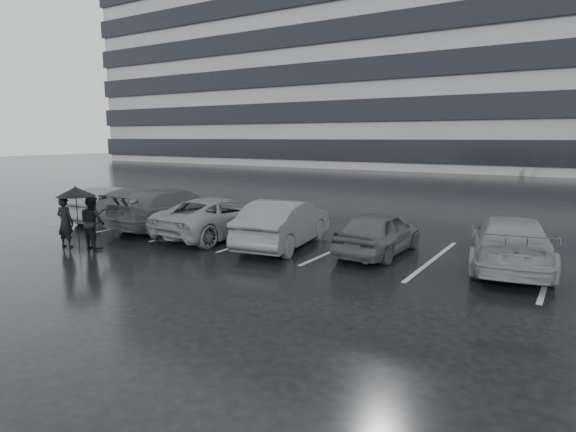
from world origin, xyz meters
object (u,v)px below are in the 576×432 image
Objects in this scene: car_east at (511,243)px; car_west_b at (219,217)px; car_west_d at (117,204)px; car_main at (379,232)px; car_west_c at (175,208)px; car_west_a at (284,223)px; pedestrian_right at (92,222)px; pedestrian_left at (65,222)px.

car_west_b is at bearing -4.76° from car_east.
car_west_d reaches higher than car_east.
car_west_c is at bearing 1.78° from car_main.
pedestrian_right is (-4.71, -3.30, 0.09)m from car_west_a.
car_west_a is at bearing -1.15° from car_east.
car_east is 11.75m from pedestrian_right.
car_west_c is at bearing -7.11° from car_east.
car_west_c is 11.31m from car_east.
pedestrian_left is (-2.86, -3.78, 0.11)m from car_west_b.
car_west_c is at bearing -14.23° from car_west_a.
pedestrian_left is (2.59, -3.95, 0.09)m from car_west_d.
car_west_b is 0.94× the size of car_west_c.
car_west_b is 1.15× the size of car_west_d.
car_east is at bearing 179.16° from car_west_a.
car_west_d is 0.89× the size of car_east.
car_west_d is at bearing -7.26° from car_east.
car_west_a is at bearing 12.48° from car_main.
car_main is at bearing -174.67° from car_west_b.
pedestrian_left reaches higher than car_east.
car_west_b reaches higher than car_main.
pedestrian_right is (0.87, 0.31, 0.03)m from pedestrian_left.
car_west_b is 2.96× the size of pedestrian_right.
car_west_a is (-2.84, -0.59, 0.09)m from car_main.
pedestrian_left reaches higher than car_west_c.
car_main is 8.49m from pedestrian_right.
pedestrian_right is at bearing 27.93° from car_main.
car_west_c is at bearing -5.60° from car_west_b.
car_east reaches higher than car_main.
pedestrian_left is (-8.42, -4.21, 0.14)m from car_main.
car_main is 11.01m from car_west_d.
car_west_c is 1.09× the size of car_east.
pedestrian_left is at bearing 27.18° from car_main.
car_main is 3.43m from car_east.
car_main is at bearing -174.56° from car_west_c.
pedestrian_left is (-11.83, -4.54, 0.10)m from car_east.
car_west_a is 2.82× the size of pedestrian_left.
car_west_c reaches higher than car_main.
pedestrian_left is at bearing 23.61° from car_west_a.
pedestrian_right reaches higher than pedestrian_left.
pedestrian_left is 0.93m from pedestrian_right.
car_west_a reaches higher than car_east.
car_main is 2.90m from car_west_a.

